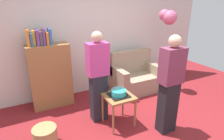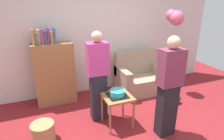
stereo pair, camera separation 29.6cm
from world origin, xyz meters
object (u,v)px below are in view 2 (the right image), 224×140
wicker_basket (43,132)px  balloon_bunch (175,18)px  birthday_cake (117,93)px  handbag (175,100)px  person_holding_cake (169,88)px  person_blowing_candles (98,77)px  side_table (117,100)px  couch (140,78)px  bookshelf (54,72)px

wicker_basket → balloon_bunch: balloon_bunch is taller
birthday_cake → handbag: bearing=8.2°
person_holding_cake → wicker_basket: bearing=-5.4°
birthday_cake → handbag: 1.54m
person_blowing_candles → wicker_basket: person_blowing_candles is taller
side_table → handbag: side_table is taller
handbag → birthday_cake: bearing=-171.8°
couch → birthday_cake: 1.49m
handbag → balloon_bunch: 1.77m
birthday_cake → handbag: size_ratio=1.14×
bookshelf → balloon_bunch: size_ratio=0.84×
couch → bookshelf: bearing=174.4°
person_holding_cake → balloon_bunch: balloon_bunch is taller
handbag → person_holding_cake: bearing=-138.4°
couch → person_holding_cake: person_holding_cake is taller
couch → wicker_basket: couch is taller
side_table → balloon_bunch: (1.70, 0.82, 1.26)m
handbag → wicker_basket: bearing=-176.4°
wicker_basket → balloon_bunch: bearing=14.9°
wicker_basket → birthday_cake: bearing=-1.8°
birthday_cake → person_blowing_candles: (-0.24, 0.32, 0.21)m
person_blowing_candles → balloon_bunch: balloon_bunch is taller
bookshelf → person_blowing_candles: person_blowing_candles is taller
couch → balloon_bunch: 1.57m
side_table → person_holding_cake: (0.64, -0.51, 0.35)m
side_table → wicker_basket: 1.29m
side_table → balloon_bunch: bearing=25.8°
handbag → balloon_bunch: bearing=67.2°
side_table → person_holding_cake: bearing=-38.4°
birthday_cake → couch: bearing=45.4°
wicker_basket → handbag: (2.68, 0.17, -0.05)m
bookshelf → balloon_bunch: bearing=-8.9°
bookshelf → person_blowing_candles: bearing=-53.7°
balloon_bunch → side_table: bearing=-154.2°
person_holding_cake → side_table: bearing=-27.7°
bookshelf → birthday_cake: bookshelf is taller
person_blowing_candles → balloon_bunch: 2.20m
birthday_cake → wicker_basket: size_ratio=0.89×
birthday_cake → wicker_basket: birthday_cake is taller
wicker_basket → balloon_bunch: 3.43m
couch → person_blowing_candles: (-1.26, -0.72, 0.49)m
birthday_cake → person_holding_cake: (0.64, -0.51, 0.21)m
bookshelf → side_table: size_ratio=2.83×
couch → person_blowing_candles: bearing=-150.2°
birthday_cake → person_holding_cake: bearing=-38.4°
bookshelf → side_table: bookshelf is taller
couch → birthday_cake: size_ratio=3.44×
balloon_bunch → bookshelf: bearing=171.1°
couch → bookshelf: bookshelf is taller
side_table → handbag: (1.44, 0.21, -0.38)m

